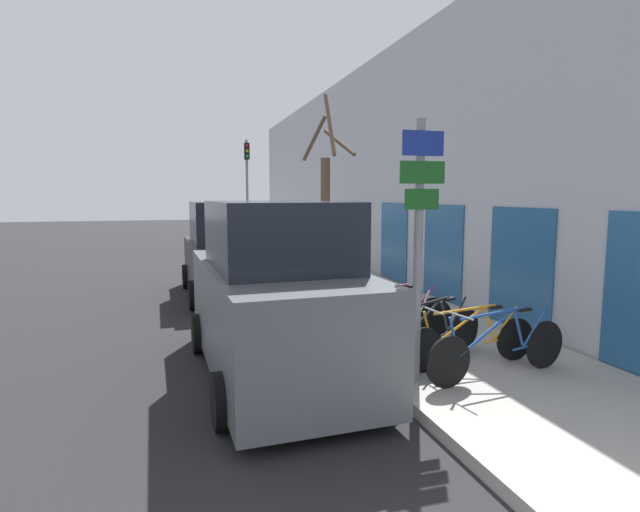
# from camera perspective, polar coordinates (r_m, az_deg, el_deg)

# --- Properties ---
(ground_plane) EXTENTS (80.00, 80.00, 0.00)m
(ground_plane) POSITION_cam_1_polar(r_m,az_deg,el_deg) (12.67, -9.11, -4.41)
(ground_plane) COLOR black
(sidewalk_curb) EXTENTS (3.20, 32.00, 0.15)m
(sidewalk_curb) POSITION_cam_1_polar(r_m,az_deg,el_deg) (15.86, -1.02, -1.75)
(sidewalk_curb) COLOR #9E9B93
(sidewalk_curb) RESTS_ON ground
(building_facade) EXTENTS (0.23, 32.00, 6.50)m
(building_facade) POSITION_cam_1_polar(r_m,az_deg,el_deg) (16.18, 5.09, 9.58)
(building_facade) COLOR #B2B7C1
(building_facade) RESTS_ON ground
(signpost) EXTENTS (0.59, 0.13, 3.24)m
(signpost) POSITION_cam_1_polar(r_m,az_deg,el_deg) (6.23, 11.23, 2.05)
(signpost) COLOR gray
(signpost) RESTS_ON sidewalk_curb
(bicycle_0) EXTENTS (2.26, 0.53, 0.90)m
(bicycle_0) POSITION_cam_1_polar(r_m,az_deg,el_deg) (6.87, 19.80, -9.91)
(bicycle_0) COLOR black
(bicycle_0) RESTS_ON sidewalk_curb
(bicycle_1) EXTENTS (2.10, 0.44, 0.84)m
(bicycle_1) POSITION_cam_1_polar(r_m,az_deg,el_deg) (7.19, 16.86, -9.20)
(bicycle_1) COLOR black
(bicycle_1) RESTS_ON sidewalk_curb
(bicycle_2) EXTENTS (2.08, 0.86, 0.88)m
(bicycle_2) POSITION_cam_1_polar(r_m,az_deg,el_deg) (7.28, 12.48, -8.74)
(bicycle_2) COLOR black
(bicycle_2) RESTS_ON sidewalk_curb
(bicycle_3) EXTENTS (1.92, 1.21, 0.87)m
(bicycle_3) POSITION_cam_1_polar(r_m,az_deg,el_deg) (7.65, 9.29, -7.93)
(bicycle_3) COLOR black
(bicycle_3) RESTS_ON sidewalk_curb
(bicycle_4) EXTENTS (2.46, 0.44, 0.93)m
(bicycle_4) POSITION_cam_1_polar(r_m,az_deg,el_deg) (8.03, 7.08, -7.01)
(bicycle_4) COLOR black
(bicycle_4) RESTS_ON sidewalk_curb
(parked_car_0) EXTENTS (2.17, 4.49, 2.40)m
(parked_car_0) POSITION_cam_1_polar(r_m,az_deg,el_deg) (6.80, -5.08, -4.86)
(parked_car_0) COLOR #51565B
(parked_car_0) RESTS_ON ground
(parked_car_1) EXTENTS (2.21, 4.32, 2.32)m
(parked_car_1) POSITION_cam_1_polar(r_m,az_deg,el_deg) (12.45, -10.41, 0.22)
(parked_car_1) COLOR black
(parked_car_1) RESTS_ON ground
(pedestrian_near) EXTENTS (0.44, 0.38, 1.69)m
(pedestrian_near) POSITION_cam_1_polar(r_m,az_deg,el_deg) (16.27, -3.02, 2.19)
(pedestrian_near) COLOR #1E2338
(pedestrian_near) RESTS_ON sidewalk_curb
(pedestrian_far) EXTENTS (0.43, 0.38, 1.69)m
(pedestrian_far) POSITION_cam_1_polar(r_m,az_deg,el_deg) (16.79, 1.00, 2.35)
(pedestrian_far) COLOR #4C3D2D
(pedestrian_far) RESTS_ON sidewalk_curb
(street_tree) EXTENTS (0.62, 1.62, 4.26)m
(street_tree) POSITION_cam_1_polar(r_m,az_deg,el_deg) (9.87, 0.65, 4.07)
(street_tree) COLOR brown
(street_tree) RESTS_ON sidewalk_curb
(traffic_light) EXTENTS (0.20, 0.30, 4.50)m
(traffic_light) POSITION_cam_1_polar(r_m,az_deg,el_deg) (20.25, -8.33, 8.47)
(traffic_light) COLOR gray
(traffic_light) RESTS_ON sidewalk_curb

